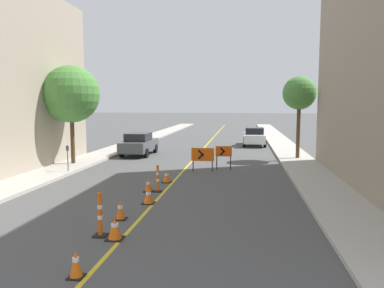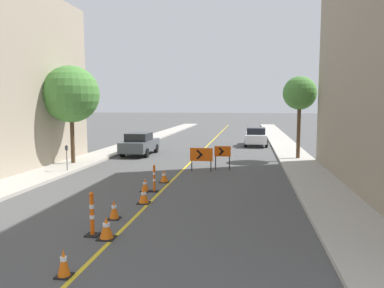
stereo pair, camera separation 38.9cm
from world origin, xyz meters
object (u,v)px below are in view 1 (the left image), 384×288
(delineator_post_front, at_px, (100,217))
(traffic_cone_fifth, at_px, (148,185))
(arrow_barricade_primary, at_px, (203,155))
(parked_car_curb_mid, at_px, (254,136))
(traffic_cone_fourth, at_px, (148,196))
(parked_car_curb_near, at_px, (139,144))
(delineator_post_rear, at_px, (158,180))
(street_tree_left_near, at_px, (71,94))
(traffic_cone_second, at_px, (115,228))
(traffic_cone_farthest, at_px, (167,176))
(traffic_cone_nearest, at_px, (76,264))
(street_tree_right_near, at_px, (299,94))
(parking_meter_near_curb, at_px, (68,153))
(arrow_barricade_secondary, at_px, (224,153))
(traffic_cone_third, at_px, (120,210))

(delineator_post_front, bearing_deg, traffic_cone_fifth, 90.09)
(arrow_barricade_primary, distance_m, parked_car_curb_mid, 13.54)
(traffic_cone_fourth, distance_m, parked_car_curb_near, 13.31)
(delineator_post_rear, height_order, street_tree_left_near, street_tree_left_near)
(traffic_cone_fifth, xyz_separation_m, delineator_post_front, (0.01, -5.31, 0.26))
(traffic_cone_second, xyz_separation_m, delineator_post_rear, (-0.09, 5.52, 0.18))
(traffic_cone_fifth, distance_m, arrow_barricade_primary, 5.31)
(traffic_cone_farthest, bearing_deg, parked_car_curb_mid, 74.63)
(traffic_cone_nearest, relative_size, delineator_post_rear, 0.55)
(traffic_cone_nearest, bearing_deg, street_tree_left_near, 115.55)
(street_tree_right_near, bearing_deg, parking_meter_near_curb, -152.49)
(traffic_cone_second, distance_m, delineator_post_front, 0.56)
(traffic_cone_fifth, bearing_deg, delineator_post_front, -89.91)
(parked_car_curb_near, distance_m, street_tree_left_near, 6.57)
(arrow_barricade_secondary, relative_size, parking_meter_near_curb, 0.98)
(traffic_cone_second, height_order, street_tree_right_near, street_tree_right_near)
(arrow_barricade_secondary, relative_size, parked_car_curb_near, 0.30)
(arrow_barricade_secondary, distance_m, street_tree_left_near, 9.48)
(traffic_cone_second, bearing_deg, traffic_cone_nearest, -91.21)
(delineator_post_rear, xyz_separation_m, parking_meter_near_curb, (-5.59, 3.39, 0.61))
(delineator_post_front, xyz_separation_m, parked_car_curb_near, (-3.49, 16.19, 0.26))
(traffic_cone_third, distance_m, traffic_cone_fourth, 2.00)
(traffic_cone_farthest, xyz_separation_m, parked_car_curb_near, (-3.86, 8.96, 0.52))
(traffic_cone_fourth, distance_m, street_tree_left_near, 10.85)
(traffic_cone_nearest, relative_size, arrow_barricade_primary, 0.48)
(traffic_cone_second, relative_size, street_tree_left_near, 0.11)
(traffic_cone_nearest, height_order, traffic_cone_farthest, traffic_cone_nearest)
(traffic_cone_nearest, relative_size, street_tree_left_near, 0.11)
(parking_meter_near_curb, bearing_deg, arrow_barricade_primary, 12.79)
(parked_car_curb_mid, bearing_deg, traffic_cone_nearest, -98.75)
(traffic_cone_nearest, height_order, street_tree_right_near, street_tree_right_near)
(arrow_barricade_primary, height_order, parked_car_curb_mid, parked_car_curb_mid)
(traffic_cone_fourth, bearing_deg, traffic_cone_farthest, 91.39)
(traffic_cone_third, height_order, traffic_cone_fifth, traffic_cone_third)
(traffic_cone_farthest, bearing_deg, street_tree_left_near, 148.38)
(traffic_cone_second, height_order, delineator_post_front, delineator_post_front)
(parked_car_curb_near, height_order, parked_car_curb_mid, same)
(traffic_cone_fifth, relative_size, parked_car_curb_mid, 0.13)
(traffic_cone_nearest, distance_m, delineator_post_rear, 7.78)
(street_tree_left_near, bearing_deg, traffic_cone_fourth, -49.64)
(traffic_cone_second, xyz_separation_m, parking_meter_near_curb, (-5.69, 8.91, 0.79))
(street_tree_right_near, bearing_deg, traffic_cone_fourth, -120.43)
(arrow_barricade_secondary, xyz_separation_m, street_tree_right_near, (4.58, 4.35, 3.33))
(traffic_cone_fourth, distance_m, arrow_barricade_secondary, 7.85)
(traffic_cone_farthest, xyz_separation_m, parking_meter_near_curb, (-5.58, 1.50, 0.81))
(parked_car_curb_near, height_order, parking_meter_near_curb, parked_car_curb_near)
(traffic_cone_second, distance_m, traffic_cone_fifth, 5.51)
(street_tree_right_near, bearing_deg, traffic_cone_second, -114.09)
(delineator_post_front, distance_m, delineator_post_rear, 5.36)
(traffic_cone_third, bearing_deg, traffic_cone_farthest, 86.82)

